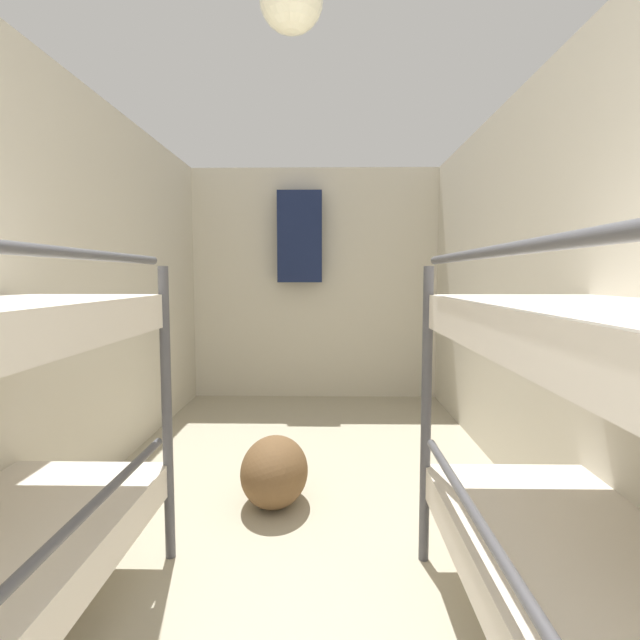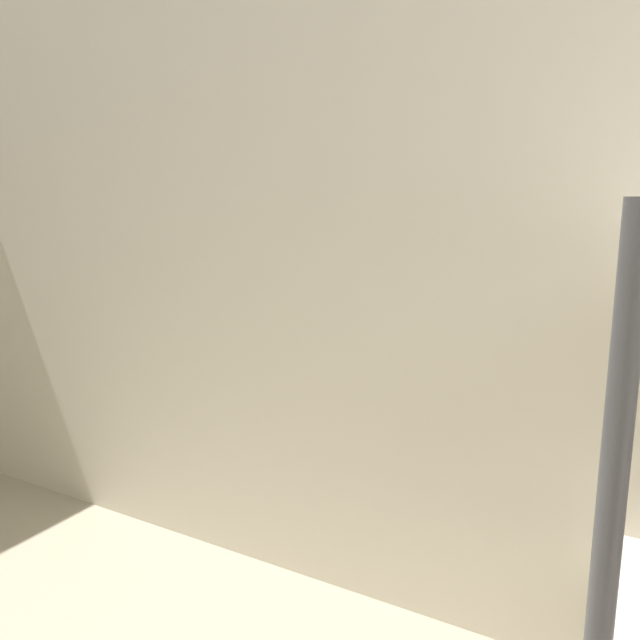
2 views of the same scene
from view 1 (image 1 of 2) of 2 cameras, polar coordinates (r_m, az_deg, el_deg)
The scene contains 6 objects.
wall_left at distance 2.82m, azimuth -29.22°, elevation 2.76°, with size 0.06×5.47×2.34m.
wall_right at distance 2.69m, azimuth 25.99°, elevation 2.81°, with size 0.06×5.47×2.34m.
wall_back at distance 5.15m, azimuth -0.58°, elevation 4.13°, with size 2.62×0.06×2.34m.
duffel_bag at distance 2.87m, azimuth -5.23°, elevation -16.81°, with size 0.37×0.53×0.37m.
hanging_coat at distance 5.02m, azimuth -2.33°, elevation 9.48°, with size 0.44×0.12×0.90m.
ceiling_light at distance 2.22m, azimuth -3.30°, elevation 32.71°, with size 0.24×0.24×0.24m.
Camera 1 is at (0.14, 0.24, 1.25)m, focal length 28.00 mm.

